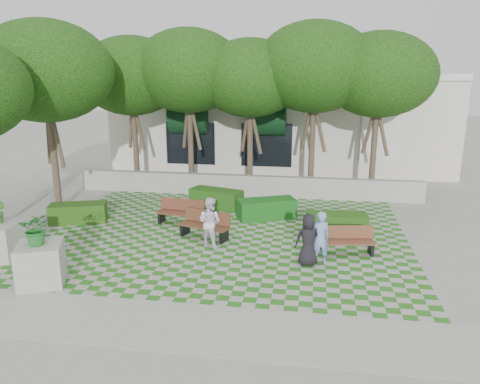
% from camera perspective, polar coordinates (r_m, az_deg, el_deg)
% --- Properties ---
extents(ground, '(90.00, 90.00, 0.00)m').
position_cam_1_polar(ground, '(14.76, -2.85, -6.67)').
color(ground, gray).
rests_on(ground, ground).
extents(lawn, '(12.00, 12.00, 0.00)m').
position_cam_1_polar(lawn, '(15.67, -2.10, -5.32)').
color(lawn, '#2B721E').
rests_on(lawn, ground).
extents(sidewalk_south, '(16.00, 2.00, 0.01)m').
position_cam_1_polar(sidewalk_south, '(10.66, -8.19, -15.79)').
color(sidewalk_south, '#9E9B93').
rests_on(sidewalk_south, ground).
extents(sidewalk_west, '(2.00, 12.00, 0.01)m').
position_cam_1_polar(sidewalk_west, '(18.40, -24.73, -3.64)').
color(sidewalk_west, '#9E9B93').
rests_on(sidewalk_west, ground).
extents(retaining_wall, '(15.00, 0.36, 0.90)m').
position_cam_1_polar(retaining_wall, '(20.45, 0.67, 0.82)').
color(retaining_wall, '#9E9B93').
rests_on(retaining_wall, ground).
extents(bench_east, '(1.65, 0.76, 0.83)m').
position_cam_1_polar(bench_east, '(14.43, 12.95, -5.85)').
color(bench_east, brown).
rests_on(bench_east, ground).
extents(bench_mid, '(1.78, 1.06, 0.89)m').
position_cam_1_polar(bench_mid, '(15.39, -4.28, -4.08)').
color(bench_mid, '#512E1C').
rests_on(bench_mid, ground).
extents(bench_west, '(1.71, 0.75, 0.87)m').
position_cam_1_polar(bench_west, '(16.85, -7.20, -2.48)').
color(bench_west, '#572C1E').
rests_on(bench_west, ground).
extents(hedge_east, '(2.05, 0.97, 0.70)m').
position_cam_1_polar(hedge_east, '(16.10, 11.73, -3.79)').
color(hedge_east, '#1F4512').
rests_on(hedge_east, ground).
extents(hedge_midright, '(2.27, 1.62, 0.74)m').
position_cam_1_polar(hedge_midright, '(17.34, 3.25, -2.07)').
color(hedge_midright, '#144E17').
rests_on(hedge_midright, ground).
extents(hedge_midleft, '(2.24, 1.43, 0.73)m').
position_cam_1_polar(hedge_midleft, '(18.73, -2.92, -0.79)').
color(hedge_midleft, '#1D4813').
rests_on(hedge_midleft, ground).
extents(hedge_west, '(2.11, 1.34, 0.69)m').
position_cam_1_polar(hedge_west, '(17.90, -19.12, -2.43)').
color(hedge_west, '#214813').
rests_on(hedge_west, ground).
extents(planter_front, '(1.42, 1.42, 1.94)m').
position_cam_1_polar(planter_front, '(13.07, -23.22, -7.13)').
color(planter_front, '#9E9B93').
rests_on(planter_front, ground).
extents(planter_back, '(1.08, 1.08, 1.77)m').
position_cam_1_polar(planter_back, '(15.39, -26.98, -5.08)').
color(planter_back, '#9E9B93').
rests_on(planter_back, ground).
extents(person_blue, '(0.65, 0.52, 1.57)m').
position_cam_1_polar(person_blue, '(13.41, 9.71, -5.54)').
color(person_blue, '#7596D5').
rests_on(person_blue, ground).
extents(person_dark, '(0.81, 0.61, 1.49)m').
position_cam_1_polar(person_dark, '(13.33, 8.32, -5.79)').
color(person_dark, black).
rests_on(person_dark, ground).
extents(person_white, '(0.93, 0.84, 1.58)m').
position_cam_1_polar(person_white, '(14.56, -3.70, -3.67)').
color(person_white, white).
rests_on(person_white, ground).
extents(tree_row, '(17.70, 13.40, 7.41)m').
position_cam_1_polar(tree_row, '(19.95, -4.86, 14.15)').
color(tree_row, '#47382B').
rests_on(tree_row, ground).
extents(building, '(18.00, 8.92, 5.15)m').
position_cam_1_polar(building, '(27.73, 5.01, 8.82)').
color(building, beige).
rests_on(building, ground).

